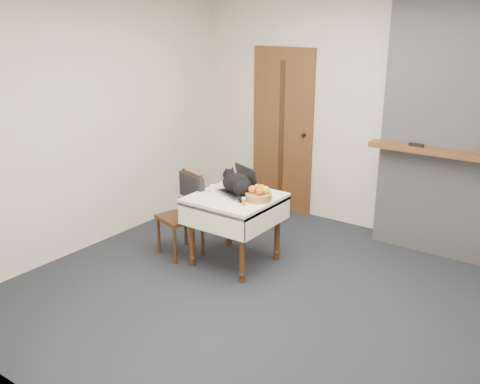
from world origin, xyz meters
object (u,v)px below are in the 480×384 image
object	(u,v)px
door	(282,131)
cream_jar	(213,189)
pill_bottle	(244,201)
side_table	(235,207)
laptop	(239,187)
cat	(238,184)
chair	(187,202)
fruit_basket	(259,194)

from	to	relation	value
door	cream_jar	xyz separation A→B (m)	(0.22, -1.65, -0.26)
cream_jar	pill_bottle	xyz separation A→B (m)	(0.46, -0.14, 0.00)
side_table	laptop	world-z (taller)	laptop
pill_bottle	cat	bearing A→B (deg)	136.06
cat	pill_bottle	size ratio (longest dim) A/B	5.76
laptop	cream_jar	size ratio (longest dim) A/B	6.09
pill_bottle	laptop	bearing A→B (deg)	132.45
cat	cream_jar	xyz separation A→B (m)	(-0.23, -0.08, -0.07)
laptop	chair	bearing A→B (deg)	-140.57
cat	fruit_basket	distance (m)	0.26
door	laptop	size ratio (longest dim) A/B	4.46
side_table	chair	world-z (taller)	chair
cream_jar	chair	distance (m)	0.36
cat	fruit_basket	size ratio (longest dim) A/B	1.76
side_table	chair	xyz separation A→B (m)	(-0.55, -0.09, -0.04)
pill_bottle	door	bearing A→B (deg)	110.91
door	pill_bottle	size ratio (longest dim) A/B	26.37
cat	pill_bottle	bearing A→B (deg)	-19.81
side_table	laptop	xyz separation A→B (m)	(-0.01, 0.08, 0.18)
cream_jar	side_table	bearing A→B (deg)	7.41
cat	side_table	bearing A→B (deg)	-58.53
side_table	laptop	distance (m)	0.20
laptop	pill_bottle	bearing A→B (deg)	-25.70
side_table	cream_jar	world-z (taller)	cream_jar
laptop	chair	xyz separation A→B (m)	(-0.54, -0.17, -0.22)
laptop	fruit_basket	xyz separation A→B (m)	(0.26, -0.05, -0.01)
side_table	cat	distance (m)	0.22
cat	chair	xyz separation A→B (m)	(-0.54, -0.14, -0.26)
cat	pill_bottle	distance (m)	0.32
door	fruit_basket	xyz separation A→B (m)	(0.71, -1.58, -0.24)
laptop	cream_jar	distance (m)	0.26
cream_jar	laptop	bearing A→B (deg)	26.59
door	cream_jar	bearing A→B (deg)	-82.46
side_table	pill_bottle	distance (m)	0.32
laptop	fruit_basket	bearing A→B (deg)	10.98
fruit_basket	pill_bottle	bearing A→B (deg)	-97.77
door	chair	distance (m)	1.76
door	side_table	size ratio (longest dim) A/B	2.56
cat	chair	size ratio (longest dim) A/B	0.51
cream_jar	chair	world-z (taller)	chair
door	cat	size ratio (longest dim) A/B	4.58
side_table	cream_jar	size ratio (longest dim) A/B	10.60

